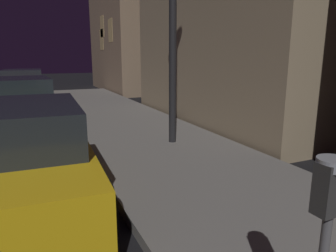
% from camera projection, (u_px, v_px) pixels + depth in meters
% --- Properties ---
extents(parking_meter, '(0.19, 0.19, 1.34)m').
position_uv_depth(parking_meter, '(328.00, 214.00, 1.74)').
color(parking_meter, '#59595B').
rests_on(parking_meter, sidewalk).
extents(car_yellow_cab, '(2.17, 4.25, 1.43)m').
position_uv_depth(car_yellow_cab, '(20.00, 155.00, 4.24)').
color(car_yellow_cab, gold).
rests_on(car_yellow_cab, ground).
extents(car_green, '(2.10, 4.49, 1.43)m').
position_uv_depth(car_green, '(23.00, 102.00, 9.27)').
color(car_green, '#19592D').
rests_on(car_green, ground).
extents(car_red, '(2.25, 4.46, 1.43)m').
position_uv_depth(car_red, '(24.00, 84.00, 15.02)').
color(car_red, maroon).
rests_on(car_red, ground).
extents(building_far, '(7.69, 7.52, 9.96)m').
position_uv_depth(building_far, '(163.00, 8.00, 19.24)').
color(building_far, '#8C7259').
rests_on(building_far, ground).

